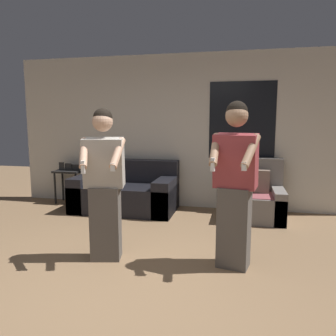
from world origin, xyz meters
TOP-DOWN VIEW (x-y plane):
  - ground_plane at (0.00, 0.00)m, footprint 14.00×14.00m
  - wall_back at (0.02, 3.04)m, footprint 6.01×0.07m
  - couch at (-0.81, 2.54)m, footprint 1.74×0.92m
  - armchair at (1.40, 2.56)m, footprint 0.82×0.85m
  - side_table at (-2.04, 2.80)m, footprint 0.51×0.35m
  - person_left at (-0.33, 0.55)m, footprint 0.49×0.54m
  - person_right at (1.07, 0.66)m, footprint 0.50×0.54m

SIDE VIEW (x-z plane):
  - ground_plane at x=0.00m, z-range 0.00..0.00m
  - couch at x=-0.81m, z-range -0.13..0.73m
  - armchair at x=1.40m, z-range -0.16..0.77m
  - side_table at x=-2.04m, z-range 0.13..0.91m
  - person_left at x=-0.33m, z-range 0.01..1.69m
  - person_right at x=1.07m, z-range 0.02..1.76m
  - wall_back at x=0.02m, z-range 0.00..2.70m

